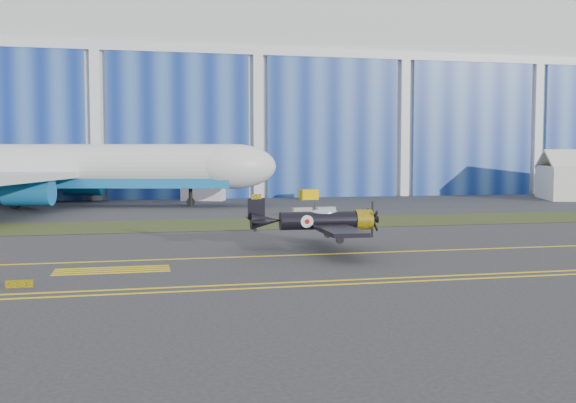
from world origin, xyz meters
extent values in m
plane|color=#35363A|center=(0.00, 0.00, 0.00)|extent=(260.00, 260.00, 0.00)
cube|color=#475128|center=(0.00, 14.00, 0.02)|extent=(260.00, 10.00, 0.02)
cube|color=silver|center=(0.00, 72.00, 15.00)|extent=(220.00, 45.00, 30.00)
cube|color=navy|center=(0.00, 49.20, 10.00)|extent=(220.00, 0.60, 20.00)
cube|color=silver|center=(0.00, 49.15, 20.60)|extent=(220.00, 0.70, 1.20)
cube|color=yellow|center=(0.00, -5.00, 0.01)|extent=(200.00, 0.20, 0.02)
cube|color=yellow|center=(0.00, -14.50, 0.01)|extent=(80.00, 0.20, 0.02)
cube|color=yellow|center=(0.00, -13.50, 0.01)|extent=(80.00, 0.20, 0.02)
cube|color=yellow|center=(-22.00, -12.00, 0.17)|extent=(1.20, 0.15, 0.35)
cube|color=white|center=(-8.09, 45.55, 1.22)|extent=(6.08, 3.96, 2.45)
cube|color=#FFC101|center=(6.17, 44.32, 0.69)|extent=(2.51, 1.72, 1.38)
cube|color=gray|center=(-0.83, 19.73, 0.45)|extent=(2.07, 0.91, 0.90)
cube|color=#9F9895|center=(1.66, 19.98, 0.45)|extent=(2.07, 0.89, 0.90)
camera|label=1|loc=(-16.62, -44.52, 6.10)|focal=42.00mm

